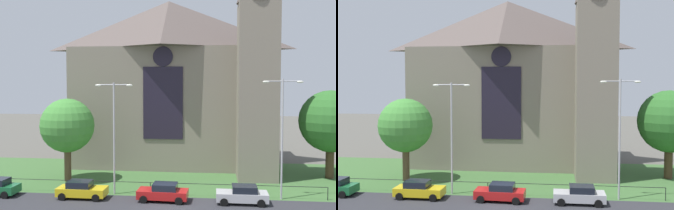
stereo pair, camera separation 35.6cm
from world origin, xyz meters
The scene contains 11 objects.
ground centered at (0.00, 10.00, 0.00)m, with size 160.00×160.00×0.00m, color #56544C.
grass_verge centered at (0.00, 8.00, 0.00)m, with size 120.00×20.00×0.01m, color #3D6633.
church_building centered at (-0.83, 17.10, 10.27)m, with size 23.20×16.20×26.00m.
iron_railing centered at (-1.61, 2.50, 0.97)m, with size 30.43×0.07×1.13m.
tree_right_far centered at (16.02, 10.84, 5.92)m, with size 6.44×6.44×9.17m.
tree_left_near centered at (-10.71, 6.66, 5.60)m, with size 5.43×5.43×8.36m.
streetlamp_near centered at (-4.83, 2.40, 6.17)m, with size 3.37×0.26×9.96m.
streetlamp_far centered at (9.71, 2.40, 6.34)m, with size 3.37×0.26×10.27m.
parked_car_yellow centered at (-7.33, 0.81, 0.74)m, with size 4.23×2.08×1.51m.
parked_car_red centered at (-0.23, 0.76, 0.74)m, with size 4.28×2.18×1.51m.
parked_car_silver centered at (6.32, 0.78, 0.74)m, with size 4.20×2.02×1.51m.
Camera 1 is at (3.85, -32.32, 9.94)m, focal length 43.06 mm.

